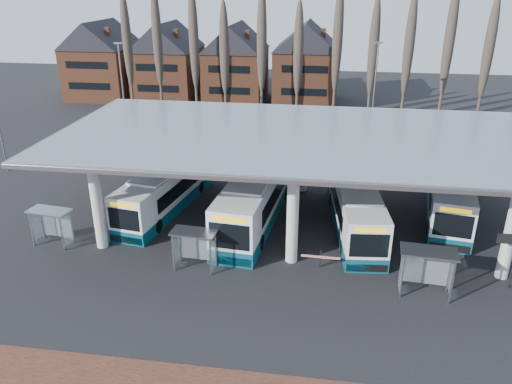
# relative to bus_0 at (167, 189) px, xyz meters

# --- Properties ---
(ground) EXTENTS (140.00, 140.00, 0.00)m
(ground) POSITION_rel_bus_0_xyz_m (9.63, -8.70, -1.52)
(ground) COLOR black
(ground) RESTS_ON ground
(station_canopy) EXTENTS (32.00, 16.00, 6.34)m
(station_canopy) POSITION_rel_bus_0_xyz_m (9.63, -0.70, 4.16)
(station_canopy) COLOR silver
(station_canopy) RESTS_ON ground
(poplar_row) EXTENTS (45.10, 1.10, 14.50)m
(poplar_row) POSITION_rel_bus_0_xyz_m (9.63, 24.30, 7.25)
(poplar_row) COLOR #473D33
(poplar_row) RESTS_ON ground
(townhouse_row) EXTENTS (36.80, 10.30, 12.25)m
(townhouse_row) POSITION_rel_bus_0_xyz_m (-6.12, 35.30, 4.42)
(townhouse_row) COLOR brown
(townhouse_row) RESTS_ON ground
(lamp_post_a) EXTENTS (0.80, 0.16, 10.17)m
(lamp_post_a) POSITION_rel_bus_0_xyz_m (-8.37, 13.30, 3.81)
(lamp_post_a) COLOR slate
(lamp_post_a) RESTS_ON ground
(lamp_post_b) EXTENTS (0.80, 0.16, 10.17)m
(lamp_post_b) POSITION_rel_bus_0_xyz_m (15.63, 17.30, 3.81)
(lamp_post_b) COLOR slate
(lamp_post_b) RESTS_ON ground
(bus_0) EXTENTS (4.33, 11.87, 3.23)m
(bus_0) POSITION_rel_bus_0_xyz_m (0.00, 0.00, 0.00)
(bus_0) COLOR white
(bus_0) RESTS_ON ground
(bus_1) EXTENTS (4.01, 13.27, 3.63)m
(bus_1) POSITION_rel_bus_0_xyz_m (6.73, -0.86, 0.19)
(bus_1) COLOR white
(bus_1) RESTS_ON ground
(bus_2) EXTENTS (3.70, 12.00, 3.28)m
(bus_2) POSITION_rel_bus_0_xyz_m (13.46, -1.04, 0.02)
(bus_2) COLOR white
(bus_2) RESTS_ON ground
(bus_3) EXTENTS (4.50, 12.44, 3.38)m
(bus_3) POSITION_rel_bus_0_xyz_m (20.20, 2.23, 0.07)
(bus_3) COLOR white
(bus_3) RESTS_ON ground
(shelter_0) EXTENTS (2.73, 1.61, 2.40)m
(shelter_0) POSITION_rel_bus_0_xyz_m (-5.54, -6.27, 0.22)
(shelter_0) COLOR gray
(shelter_0) RESTS_ON ground
(shelter_1) EXTENTS (2.69, 1.49, 2.41)m
(shelter_1) POSITION_rel_bus_0_xyz_m (4.14, -7.72, 0.23)
(shelter_1) COLOR gray
(shelter_1) RESTS_ON ground
(shelter_2) EXTENTS (3.00, 1.68, 2.68)m
(shelter_2) POSITION_rel_bus_0_xyz_m (16.96, -8.50, 0.43)
(shelter_2) COLOR gray
(shelter_2) RESTS_ON ground
(barrier) EXTENTS (2.25, 0.64, 1.12)m
(barrier) POSITION_rel_bus_0_xyz_m (11.37, -7.06, -0.65)
(barrier) COLOR black
(barrier) RESTS_ON ground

